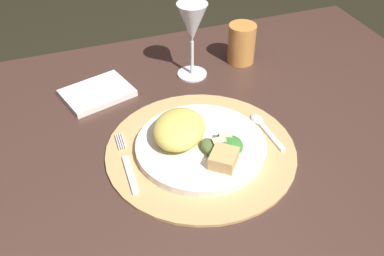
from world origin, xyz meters
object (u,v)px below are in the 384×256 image
Objects in this scene: dining_table at (184,204)px; fork at (128,165)px; wine_glass at (192,26)px; napkin at (97,93)px; amber_tumbler at (242,44)px; spoon at (263,126)px; dinner_plate at (201,146)px.

fork is at bearing -171.39° from dining_table.
fork is 0.92× the size of wine_glass.
fork is at bearing -87.91° from napkin.
amber_tumbler is at bearing 38.10° from fork.
fork is 0.45m from amber_tumbler.
fork is at bearing -176.25° from spoon.
dining_table is 13.53× the size of amber_tumbler.
dining_table is 0.39m from wine_glass.
fork is 0.36m from wine_glass.
amber_tumbler reaches higher than fork.
wine_glass reaches higher than dinner_plate.
wine_glass is (0.23, 0.01, 0.12)m from napkin.
napkin reaches higher than spoon.
napkin is at bearing 92.09° from fork.
amber_tumbler is at bearing 8.00° from wine_glass.
fork is 0.25m from napkin.
amber_tumbler reaches higher than napkin.
wine_glass is (0.22, 0.26, 0.12)m from fork.
dinner_plate is at bearing -171.40° from spoon.
spoon is at bearing 0.49° from dining_table.
spoon is 1.27× the size of amber_tumbler.
spoon is 0.27m from amber_tumbler.
fork is (-0.14, 0.00, -0.01)m from dinner_plate.
amber_tumbler reaches higher than dining_table.
wine_glass is (0.08, 0.26, 0.11)m from dinner_plate.
napkin reaches higher than dining_table.
napkin is at bearing -177.71° from wine_glass.
wine_glass is at bearing 2.29° from napkin.
napkin is at bearing -175.58° from amber_tumbler.
spoon is 0.69× the size of wine_glass.
amber_tumbler is (0.37, 0.03, 0.04)m from napkin.
amber_tumbler reaches higher than spoon.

